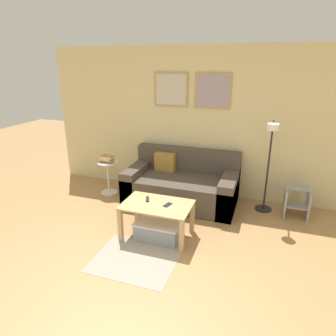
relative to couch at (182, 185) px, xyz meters
The scene contains 12 objects.
ground_plane 2.42m from the couch, 86.26° to the right, with size 16.00×16.00×0.00m, color tan.
wall_back 1.13m from the couch, 73.33° to the left, with size 5.60×0.09×2.55m.
area_rug 1.77m from the couch, 92.28° to the right, with size 1.00×0.85×0.01m, color #A39989.
couch is the anchor object (origin of this frame).
coffee_table 1.17m from the couch, 90.06° to the right, with size 0.92×0.60×0.49m.
storage_bin 1.21m from the couch, 88.50° to the right, with size 0.61×0.44×0.25m.
floor_lamp 1.48m from the couch, ahead, with size 0.27×0.54×1.47m.
side_table 1.36m from the couch, behind, with size 0.36×0.36×0.60m.
book_stack 1.41m from the couch, behind, with size 0.24×0.20×0.12m.
remote_control 1.12m from the couch, 99.02° to the right, with size 0.04×0.15×0.02m, color #232328.
cell_phone 1.18m from the couch, 82.92° to the right, with size 0.07×0.14×0.01m, color #1E2338.
step_stool 1.83m from the couch, ahead, with size 0.36×0.39×0.45m.
Camera 1 is at (1.15, -2.13, 2.28)m, focal length 32.00 mm.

